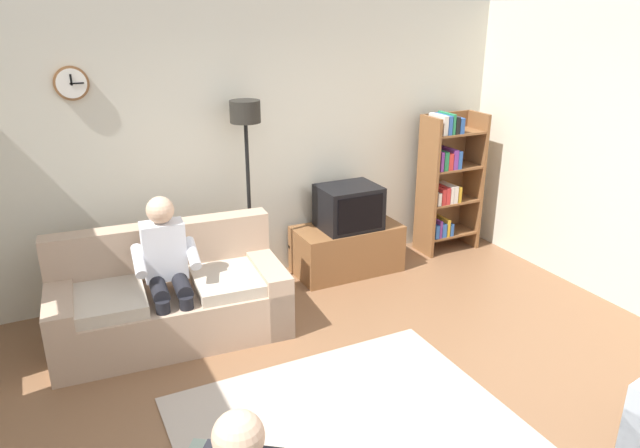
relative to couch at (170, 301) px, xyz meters
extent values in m
plane|color=brown|center=(1.07, -1.78, -0.31)|extent=(12.00, 12.00, 0.00)
cube|color=beige|center=(1.07, 0.88, 1.04)|extent=(6.20, 0.12, 2.70)
cylinder|color=brown|center=(-0.47, 0.80, 1.74)|extent=(0.28, 0.03, 0.28)
cylinder|color=white|center=(-0.47, 0.78, 1.74)|extent=(0.24, 0.01, 0.24)
cube|color=black|center=(-0.47, 0.77, 1.77)|extent=(0.02, 0.01, 0.09)
cube|color=black|center=(-0.43, 0.77, 1.74)|extent=(0.11, 0.01, 0.01)
cube|color=tan|center=(0.00, -0.05, -0.10)|extent=(1.95, 0.97, 0.42)
cube|color=tan|center=(0.02, 0.31, 0.35)|extent=(1.91, 0.33, 0.48)
cube|color=tan|center=(0.83, -0.11, -0.03)|extent=(0.28, 0.85, 0.56)
cube|color=tan|center=(-0.84, 0.01, -0.03)|extent=(0.28, 0.85, 0.56)
cube|color=#BCAD99|center=(0.49, -0.14, 0.16)|extent=(0.65, 0.72, 0.10)
cube|color=#BCAD99|center=(-0.51, -0.07, 0.16)|extent=(0.65, 0.72, 0.10)
cube|color=brown|center=(1.95, 0.47, -0.06)|extent=(1.10, 0.56, 0.50)
cube|color=black|center=(1.95, 0.73, -0.04)|extent=(1.10, 0.04, 0.03)
cube|color=black|center=(1.95, 0.45, 0.41)|extent=(0.60, 0.48, 0.44)
cube|color=black|center=(1.95, 0.20, 0.41)|extent=(0.50, 0.01, 0.36)
cube|color=brown|center=(2.97, 0.52, 0.46)|extent=(0.04, 0.36, 1.55)
cube|color=brown|center=(3.61, 0.52, 0.46)|extent=(0.04, 0.36, 1.55)
cube|color=brown|center=(3.29, 0.69, 0.46)|extent=(0.64, 0.02, 1.55)
cube|color=brown|center=(3.29, 0.52, -0.12)|extent=(0.60, 0.34, 0.02)
cube|color=#2D59A5|center=(3.04, 0.50, -0.03)|extent=(0.05, 0.28, 0.15)
cube|color=#72338C|center=(3.09, 0.50, -0.01)|extent=(0.03, 0.28, 0.20)
cube|color=#2D59A5|center=(3.14, 0.50, -0.03)|extent=(0.06, 0.28, 0.16)
cube|color=gold|center=(3.19, 0.50, -0.01)|extent=(0.03, 0.28, 0.20)
cube|color=#2D59A5|center=(3.24, 0.50, -0.04)|extent=(0.04, 0.28, 0.14)
cube|color=brown|center=(3.29, 0.52, 0.27)|extent=(0.60, 0.34, 0.02)
cube|color=silver|center=(3.04, 0.50, 0.35)|extent=(0.04, 0.28, 0.14)
cube|color=red|center=(3.09, 0.50, 0.37)|extent=(0.05, 0.28, 0.18)
cube|color=red|center=(3.15, 0.50, 0.37)|extent=(0.05, 0.28, 0.19)
cube|color=silver|center=(3.20, 0.50, 0.38)|extent=(0.04, 0.28, 0.19)
cube|color=silver|center=(3.26, 0.50, 0.38)|extent=(0.05, 0.28, 0.19)
cube|color=gold|center=(3.31, 0.50, 0.37)|extent=(0.04, 0.28, 0.17)
cube|color=brown|center=(3.29, 0.52, 0.66)|extent=(0.60, 0.34, 0.02)
cube|color=#72338C|center=(3.04, 0.50, 0.77)|extent=(0.04, 0.28, 0.21)
cube|color=#267F4C|center=(3.09, 0.50, 0.77)|extent=(0.05, 0.28, 0.21)
cube|color=red|center=(3.15, 0.50, 0.76)|extent=(0.06, 0.28, 0.18)
cube|color=#72338C|center=(3.22, 0.50, 0.77)|extent=(0.06, 0.28, 0.21)
cube|color=#2D59A5|center=(3.27, 0.50, 0.77)|extent=(0.05, 0.28, 0.20)
cube|color=brown|center=(3.29, 0.52, 1.04)|extent=(0.60, 0.34, 0.02)
cube|color=silver|center=(3.05, 0.50, 1.16)|extent=(0.06, 0.28, 0.20)
cube|color=#2D59A5|center=(3.11, 0.50, 1.15)|extent=(0.05, 0.28, 0.20)
cube|color=#267F4C|center=(3.15, 0.50, 1.16)|extent=(0.03, 0.28, 0.22)
cube|color=black|center=(3.20, 0.50, 1.15)|extent=(0.05, 0.28, 0.18)
cube|color=#2D59A5|center=(3.26, 0.50, 1.14)|extent=(0.05, 0.28, 0.17)
cylinder|color=black|center=(0.93, 0.57, -0.30)|extent=(0.28, 0.28, 0.03)
cylinder|color=black|center=(0.93, 0.57, 0.54)|extent=(0.04, 0.04, 1.70)
cylinder|color=black|center=(0.93, 0.57, 1.44)|extent=(0.28, 0.28, 0.20)
cube|color=#AD9E8E|center=(0.78, -1.70, -0.31)|extent=(2.20, 1.70, 0.01)
cube|color=silver|center=(-0.01, 0.00, 0.47)|extent=(0.35, 0.22, 0.48)
sphere|color=#D8AD8C|center=(-0.01, -0.01, 0.82)|extent=(0.22, 0.22, 0.22)
cylinder|color=black|center=(0.07, -0.20, 0.23)|extent=(0.16, 0.39, 0.13)
cylinder|color=black|center=(-0.11, -0.19, 0.23)|extent=(0.16, 0.39, 0.13)
cylinder|color=black|center=(0.06, -0.39, -0.05)|extent=(0.12, 0.12, 0.52)
cylinder|color=black|center=(-0.12, -0.38, -0.05)|extent=(0.12, 0.12, 0.52)
cylinder|color=silver|center=(0.20, -0.12, 0.45)|extent=(0.11, 0.34, 0.20)
cylinder|color=silver|center=(-0.22, -0.09, 0.45)|extent=(0.11, 0.34, 0.20)
sphere|color=#D8AD8C|center=(-0.25, -2.64, 0.70)|extent=(0.22, 0.22, 0.22)
camera|label=1|loc=(-0.80, -4.52, 2.34)|focal=32.99mm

